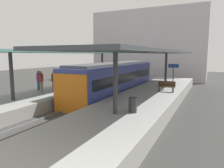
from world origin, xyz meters
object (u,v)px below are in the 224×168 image
object	(u,v)px
platform_bench	(166,86)
passenger_near_bench	(54,81)
litter_bin	(133,105)
platform_sign	(173,71)
passenger_far_end	(41,81)
commuter_train	(115,79)
passenger_mid_platform	(39,80)

from	to	relation	value
platform_bench	passenger_near_bench	bearing A→B (deg)	-155.03
litter_bin	platform_bench	bearing A→B (deg)	87.15
platform_bench	platform_sign	distance (m)	2.04
passenger_far_end	commuter_train	bearing A→B (deg)	51.46
passenger_near_bench	passenger_mid_platform	xyz separation A→B (m)	(-1.58, -0.09, 0.00)
platform_sign	passenger_far_end	world-z (taller)	platform_sign
passenger_mid_platform	passenger_far_end	xyz separation A→B (m)	(0.97, -0.70, 0.01)
platform_bench	passenger_mid_platform	bearing A→B (deg)	-158.14
commuter_train	platform_bench	bearing A→B (deg)	-5.95
litter_bin	passenger_far_end	bearing A→B (deg)	164.90
commuter_train	passenger_near_bench	bearing A→B (deg)	-128.73
litter_bin	passenger_mid_platform	distance (m)	10.13
litter_bin	passenger_mid_platform	size ratio (longest dim) A/B	0.47
platform_bench	passenger_near_bench	size ratio (longest dim) A/B	0.83
platform_bench	passenger_far_end	world-z (taller)	passenger_far_end
commuter_train	litter_bin	size ratio (longest dim) A/B	17.53
platform_sign	passenger_mid_platform	bearing A→B (deg)	-150.98
platform_sign	litter_bin	size ratio (longest dim) A/B	2.76
commuter_train	passenger_near_bench	size ratio (longest dim) A/B	8.31
passenger_mid_platform	passenger_far_end	distance (m)	1.20
platform_bench	platform_sign	bearing A→B (deg)	82.19
litter_bin	passenger_mid_platform	xyz separation A→B (m)	(-9.65, 3.04, 0.48)
commuter_train	platform_bench	world-z (taller)	commuter_train
passenger_mid_platform	litter_bin	bearing A→B (deg)	-17.51
commuter_train	passenger_mid_platform	bearing A→B (deg)	-138.62
commuter_train	platform_sign	size ratio (longest dim) A/B	6.35
platform_bench	passenger_near_bench	xyz separation A→B (m)	(-8.42, -3.92, 0.41)
commuter_train	passenger_mid_platform	world-z (taller)	commuter_train
platform_bench	passenger_far_end	xyz separation A→B (m)	(-9.03, -4.71, 0.42)
platform_sign	passenger_near_bench	distance (m)	10.32
passenger_near_bench	platform_sign	bearing A→B (deg)	32.84
platform_bench	litter_bin	world-z (taller)	platform_bench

